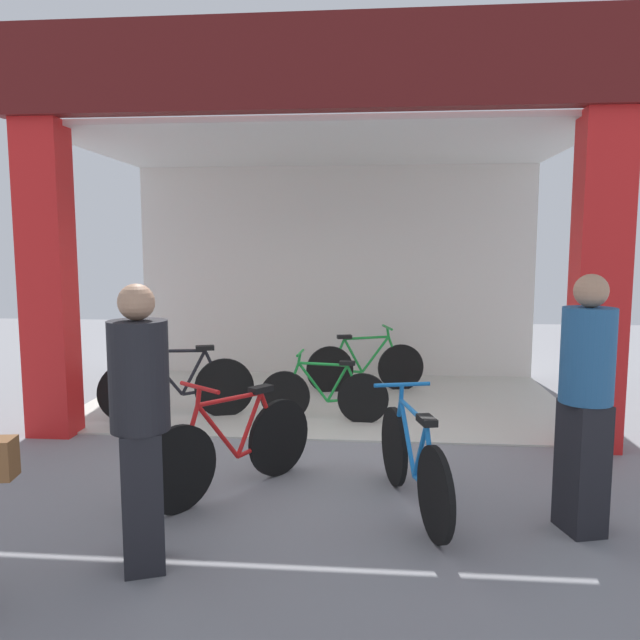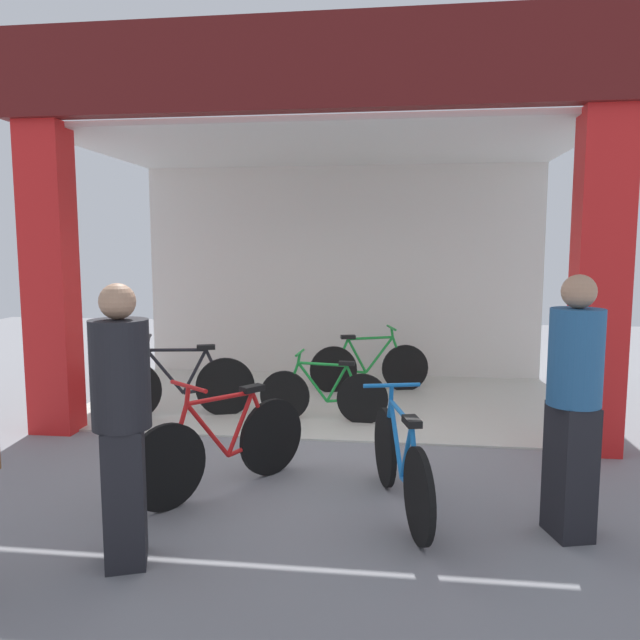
% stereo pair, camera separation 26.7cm
% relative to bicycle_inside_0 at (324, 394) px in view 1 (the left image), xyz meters
% --- Properties ---
extents(ground_plane, '(19.94, 19.94, 0.00)m').
position_rel_bicycle_inside_0_xyz_m(ground_plane, '(-0.06, -0.68, -0.32)').
color(ground_plane, gray).
rests_on(ground_plane, ground).
extents(shop_facade, '(6.17, 3.62, 4.10)m').
position_rel_bicycle_inside_0_xyz_m(shop_facade, '(-0.06, 0.99, 1.86)').
color(shop_facade, beige).
rests_on(shop_facade, ground).
extents(bicycle_inside_0, '(1.46, 0.40, 0.81)m').
position_rel_bicycle_inside_0_xyz_m(bicycle_inside_0, '(0.00, 0.00, 0.00)').
color(bicycle_inside_0, black).
rests_on(bicycle_inside_0, ground).
extents(bicycle_inside_1, '(1.60, 0.51, 0.90)m').
position_rel_bicycle_inside_0_xyz_m(bicycle_inside_1, '(0.44, 1.51, 0.04)').
color(bicycle_inside_1, black).
rests_on(bicycle_inside_1, ground).
extents(bicycle_inside_2, '(1.68, 0.62, 0.96)m').
position_rel_bicycle_inside_0_xyz_m(bicycle_inside_2, '(-1.68, -0.04, 0.06)').
color(bicycle_inside_2, black).
rests_on(bicycle_inside_2, ground).
extents(bicycle_parked_0, '(1.07, 1.37, 0.93)m').
position_rel_bicycle_inside_0_xyz_m(bicycle_parked_0, '(-0.57, -2.04, 0.05)').
color(bicycle_parked_0, black).
rests_on(bicycle_parked_0, ground).
extents(bicycle_parked_1, '(0.52, 1.62, 0.91)m').
position_rel_bicycle_inside_0_xyz_m(bicycle_parked_1, '(0.85, -2.25, 0.04)').
color(bicycle_parked_1, black).
rests_on(bicycle_parked_1, ground).
extents(pedestrian_0, '(0.46, 0.46, 1.76)m').
position_rel_bicycle_inside_0_xyz_m(pedestrian_0, '(-0.86, -3.22, 0.60)').
color(pedestrian_0, black).
rests_on(pedestrian_0, ground).
extents(pedestrian_2, '(0.43, 0.43, 1.80)m').
position_rel_bicycle_inside_0_xyz_m(pedestrian_2, '(1.99, -2.49, 0.62)').
color(pedestrian_2, black).
rests_on(pedestrian_2, ground).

